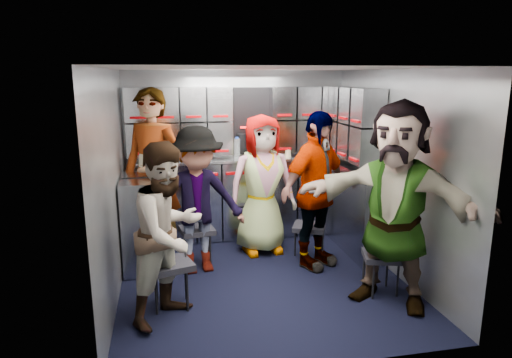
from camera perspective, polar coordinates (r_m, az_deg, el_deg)
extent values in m
plane|color=black|center=(4.80, 0.66, -12.32)|extent=(3.00, 3.00, 0.00)
cube|color=gray|center=(5.90, -2.40, 3.20)|extent=(2.80, 0.04, 2.10)
cube|color=gray|center=(4.38, -17.51, -0.82)|extent=(0.04, 3.00, 2.10)
cube|color=gray|center=(4.93, 16.80, 0.73)|extent=(0.04, 3.00, 2.10)
cube|color=silver|center=(4.34, 0.74, 13.65)|extent=(2.80, 3.00, 0.02)
cube|color=#9196A0|center=(5.81, -2.02, -2.54)|extent=(2.68, 0.38, 0.99)
cube|color=#9196A0|center=(5.05, -14.09, -5.36)|extent=(0.38, 0.76, 0.99)
cube|color=#B2B4B9|center=(5.70, -2.06, 2.50)|extent=(2.68, 0.42, 0.03)
cube|color=#9196A0|center=(5.69, -2.20, 7.32)|extent=(2.68, 0.28, 0.82)
cube|color=#9196A0|center=(5.42, 12.20, 6.76)|extent=(0.28, 1.00, 0.82)
cube|color=#9196A0|center=(5.52, 12.13, -3.61)|extent=(0.28, 1.20, 1.00)
cube|color=#A00004|center=(5.53, -1.70, 0.76)|extent=(2.60, 0.02, 0.03)
cube|color=black|center=(4.17, -10.65, -10.51)|extent=(0.44, 0.43, 0.06)
cylinder|color=black|center=(4.16, -12.39, -13.87)|extent=(0.02, 0.02, 0.38)
cylinder|color=black|center=(4.16, -8.60, -13.70)|extent=(0.02, 0.02, 0.38)
cylinder|color=black|center=(4.37, -12.36, -12.53)|extent=(0.02, 0.02, 0.38)
cylinder|color=black|center=(4.37, -8.78, -12.36)|extent=(0.02, 0.02, 0.38)
cube|color=black|center=(5.04, -7.40, -6.36)|extent=(0.40, 0.38, 0.06)
cylinder|color=black|center=(5.00, -8.73, -9.05)|extent=(0.02, 0.02, 0.37)
cylinder|color=black|center=(5.02, -5.74, -8.89)|extent=(0.02, 0.02, 0.37)
cylinder|color=black|center=(5.21, -8.86, -8.15)|extent=(0.02, 0.02, 0.37)
cylinder|color=black|center=(5.23, -6.00, -7.99)|extent=(0.02, 0.02, 0.37)
cube|color=black|center=(5.53, 0.34, -4.23)|extent=(0.46, 0.45, 0.06)
cylinder|color=black|center=(5.46, -0.83, -6.86)|extent=(0.02, 0.02, 0.40)
cylinder|color=black|center=(5.51, 2.01, -6.66)|extent=(0.02, 0.02, 0.40)
cylinder|color=black|center=(5.68, -1.28, -6.06)|extent=(0.02, 0.02, 0.40)
cylinder|color=black|center=(5.73, 1.46, -5.88)|extent=(0.02, 0.02, 0.40)
cube|color=black|center=(5.17, 6.66, -5.98)|extent=(0.45, 0.44, 0.05)
cylinder|color=black|center=(5.10, 5.62, -8.58)|extent=(0.02, 0.02, 0.36)
cylinder|color=black|center=(5.18, 8.32, -8.32)|extent=(0.02, 0.02, 0.36)
cylinder|color=black|center=(5.30, 4.92, -7.74)|extent=(0.02, 0.02, 0.36)
cylinder|color=black|center=(5.37, 7.53, -7.51)|extent=(0.02, 0.02, 0.36)
cube|color=black|center=(4.53, 15.43, -9.29)|extent=(0.41, 0.40, 0.05)
cylinder|color=black|center=(4.46, 14.46, -12.27)|extent=(0.02, 0.02, 0.35)
cylinder|color=black|center=(4.57, 17.30, -11.83)|extent=(0.02, 0.02, 0.35)
cylinder|color=black|center=(4.64, 13.30, -11.22)|extent=(0.02, 0.02, 0.35)
cylinder|color=black|center=(4.74, 16.06, -10.83)|extent=(0.02, 0.02, 0.35)
imported|color=black|center=(5.15, -12.72, 0.43)|extent=(0.84, 0.75, 1.92)
imported|color=black|center=(3.87, -10.82, -6.62)|extent=(0.93, 0.94, 1.53)
imported|color=black|center=(4.76, -7.37, -2.71)|extent=(1.06, 0.70, 1.54)
imported|color=black|center=(5.25, 0.76, -0.71)|extent=(0.84, 0.59, 1.61)
imported|color=black|center=(4.87, 7.46, -1.47)|extent=(1.06, 0.87, 1.69)
imported|color=black|center=(4.20, 16.99, -3.13)|extent=(1.62, 1.57, 1.85)
cylinder|color=white|center=(5.55, -11.66, 3.46)|extent=(0.06, 0.06, 0.26)
cylinder|color=white|center=(5.62, -2.39, 3.80)|extent=(0.07, 0.07, 0.25)
cylinder|color=white|center=(5.87, 7.69, 4.18)|extent=(0.06, 0.06, 0.27)
cylinder|color=#CAB98E|center=(5.56, -13.79, 2.56)|extent=(0.07, 0.07, 0.10)
cylinder|color=#CAB98E|center=(5.76, 3.97, 3.30)|extent=(0.08, 0.08, 0.11)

